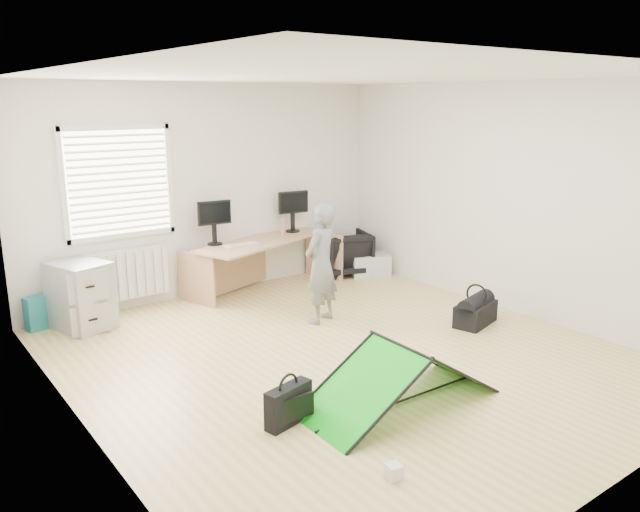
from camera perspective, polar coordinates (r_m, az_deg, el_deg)
ground at (r=6.32m, az=2.21°, el=-9.10°), size 5.50×5.50×0.00m
back_wall at (r=8.20m, az=-9.96°, el=5.92°), size 5.00×0.02×2.70m
window at (r=7.67m, az=-17.92°, el=6.41°), size 1.20×0.06×1.20m
radiator at (r=7.85m, az=-17.22°, el=-1.59°), size 1.00×0.12×0.60m
desk at (r=8.35m, az=-5.08°, el=-0.81°), size 2.13×1.24×0.69m
filing_cabinet at (r=7.41m, az=-21.05°, el=-3.38°), size 0.67×0.77×0.76m
monitor_left at (r=8.02m, az=-9.65°, el=2.49°), size 0.44×0.14×0.42m
monitor_right at (r=8.69m, az=-2.52°, el=3.59°), size 0.45×0.16×0.42m
keyboard at (r=7.96m, az=-7.23°, el=1.03°), size 0.44×0.16×0.02m
thermos at (r=8.54m, az=-3.44°, el=2.73°), size 0.08×0.08×0.23m
office_chair at (r=9.11m, az=2.29°, el=0.29°), size 0.86×0.87×0.63m
person at (r=7.04m, az=0.09°, el=-0.71°), size 0.59×0.49×1.38m
kite at (r=5.32m, az=7.26°, el=-10.71°), size 1.73×0.80×0.53m
storage_crate at (r=9.11m, az=4.55°, el=-0.78°), size 0.66×0.58×0.31m
tote_bag at (r=7.62m, az=-24.19°, el=-4.71°), size 0.35×0.22×0.38m
laptop_bag at (r=5.04m, az=-2.90°, el=-13.44°), size 0.44×0.22×0.32m
white_box at (r=4.48m, az=6.77°, el=-18.97°), size 0.12×0.12×0.10m
duffel_bag at (r=7.33m, az=14.02°, el=-5.15°), size 0.63×0.43×0.25m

